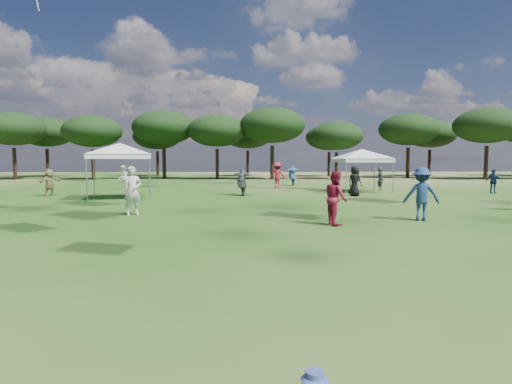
% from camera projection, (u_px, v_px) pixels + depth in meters
% --- Properties ---
extents(tree_line, '(108.78, 17.63, 7.77)m').
position_uv_depth(tree_line, '(262.00, 130.00, 48.15)').
color(tree_line, black).
rests_on(tree_line, ground).
extents(tent_left, '(6.38, 6.38, 3.31)m').
position_uv_depth(tent_left, '(120.00, 145.00, 22.99)').
color(tent_left, gray).
rests_on(tent_left, ground).
extents(tent_right, '(6.41, 6.41, 3.09)m').
position_uv_depth(tent_right, '(362.00, 151.00, 27.65)').
color(tent_right, gray).
rests_on(tent_right, ground).
extents(festival_crowd, '(27.93, 22.08, 1.91)m').
position_uv_depth(festival_crowd, '(275.00, 181.00, 24.89)').
color(festival_crowd, '#333339').
rests_on(festival_crowd, ground).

